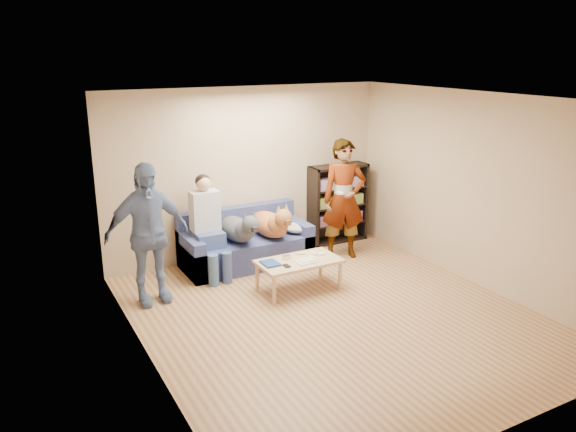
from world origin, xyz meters
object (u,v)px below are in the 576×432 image
dog_gray (239,229)px  bookshelf (337,202)px  person_standing_left (147,234)px  dog_tan (272,224)px  notebook_blue (270,263)px  camera_silver (287,257)px  person_seated (208,223)px  person_standing_right (344,199)px  coffee_table (299,263)px  sofa (245,246)px

dog_gray → bookshelf: bearing=11.6°
person_standing_left → bookshelf: size_ratio=1.40×
dog_tan → dog_gray: bearing=176.2°
notebook_blue → camera_silver: size_ratio=2.36×
person_standing_left → notebook_blue: (1.44, -0.54, -0.48)m
person_seated → bookshelf: (2.42, 0.36, -0.09)m
person_standing_right → bookshelf: 0.79m
dog_gray → coffee_table: bearing=-69.0°
coffee_table → sofa: bearing=101.3°
person_standing_left → camera_silver: bearing=-18.9°
camera_silver → dog_gray: bearing=106.9°
camera_silver → sofa: size_ratio=0.06×
camera_silver → dog_gray: 0.98m
person_standing_left → person_seated: person_standing_left is taller
person_standing_right → dog_gray: bearing=-171.7°
coffee_table → bookshelf: bookshelf is taller
person_standing_right → notebook_blue: (-1.63, -0.73, -0.49)m
dog_gray → bookshelf: size_ratio=0.95×
person_standing_right → person_standing_left: person_standing_right is taller
person_standing_right → camera_silver: bearing=-136.3°
person_seated → coffee_table: bearing=-51.6°
camera_silver → person_standing_right: bearing=26.0°
notebook_blue → sofa: bearing=82.2°
person_standing_right → coffee_table: size_ratio=1.67×
notebook_blue → bookshelf: size_ratio=0.20×
dog_tan → person_seated: bearing=175.6°
person_standing_left → bookshelf: 3.51m
person_standing_left → coffee_table: (1.84, -0.59, -0.54)m
person_seated → dog_tan: person_seated is taller
dog_gray → sofa: bearing=46.4°
sofa → person_seated: size_ratio=1.29×
notebook_blue → dog_tan: dog_tan is taller
person_seated → dog_gray: (0.46, -0.04, -0.15)m
person_standing_right → dog_tan: size_ratio=1.58×
camera_silver → notebook_blue: bearing=-166.0°
sofa → person_seated: bearing=-168.4°
dog_gray → dog_tan: 0.52m
sofa → coffee_table: sofa is taller
person_standing_left → coffee_table: person_standing_left is taller
person_standing_left → sofa: 1.83m
coffee_table → dog_gray: bearing=111.0°
person_standing_left → sofa: bearing=17.7°
person_seated → dog_tan: bearing=-4.4°
dog_tan → coffee_table: bearing=-96.4°
person_standing_left → person_seated: 1.11m
person_standing_left → dog_tan: person_standing_left is taller
coffee_table → dog_tan: bearing=83.6°
person_standing_right → person_standing_left: (-3.07, -0.19, -0.01)m
person_standing_right → sofa: person_standing_right is taller
person_standing_left → person_seated: bearing=23.3°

